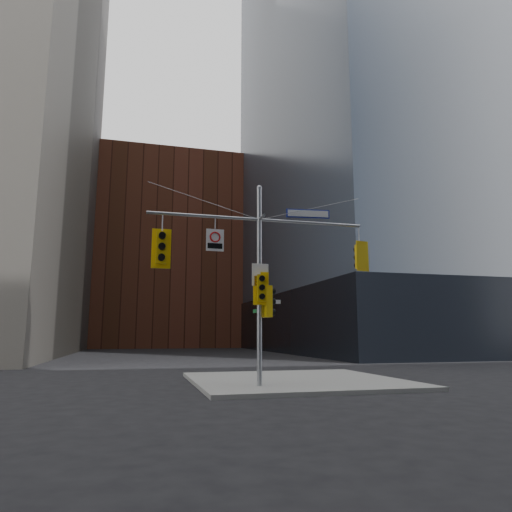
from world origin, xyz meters
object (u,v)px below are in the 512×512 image
traffic_light_east_arm (360,257)px  street_sign_blade (308,214)px  traffic_light_pole_front (261,288)px  regulatory_sign_arm (215,239)px  traffic_light_pole_side (268,301)px  signal_assembly (259,263)px  traffic_light_west_arm (162,248)px

traffic_light_east_arm → street_sign_blade: (-2.07, 0.00, 1.55)m
traffic_light_pole_front → street_sign_blade: (1.89, 0.27, 2.87)m
traffic_light_east_arm → regulatory_sign_arm: size_ratio=1.46×
traffic_light_pole_side → traffic_light_pole_front: bearing=117.3°
signal_assembly → regulatory_sign_arm: signal_assembly is taller
traffic_light_pole_side → traffic_light_west_arm: bearing=76.0°
traffic_light_east_arm → traffic_light_pole_front: traffic_light_east_arm is taller
traffic_light_east_arm → street_sign_blade: size_ratio=0.70×
signal_assembly → traffic_light_pole_front: (0.00, -0.27, -0.94)m
signal_assembly → street_sign_blade: bearing=0.1°
traffic_light_east_arm → traffic_light_pole_side: (-3.64, 0.02, -1.77)m
traffic_light_east_arm → traffic_light_pole_side: bearing=-11.7°
signal_assembly → traffic_light_west_arm: size_ratio=5.79×
traffic_light_west_arm → traffic_light_pole_front: size_ratio=1.19×
traffic_light_pole_side → street_sign_blade: (1.57, -0.02, 3.32)m
traffic_light_west_arm → traffic_light_pole_side: 4.17m
traffic_light_east_arm → traffic_light_west_arm: bearing=-11.5°
traffic_light_pole_front → traffic_light_west_arm: bearing=-176.0°
traffic_light_east_arm → traffic_light_pole_side: size_ratio=1.03×
traffic_light_east_arm → regulatory_sign_arm: regulatory_sign_arm is taller
traffic_light_west_arm → traffic_light_pole_front: (3.45, -0.28, -1.32)m
regulatory_sign_arm → street_sign_blade: bearing=-2.4°
traffic_light_pole_side → traffic_light_pole_front: (-0.32, -0.29, 0.45)m
traffic_light_west_arm → regulatory_sign_arm: size_ratio=1.76×
signal_assembly → traffic_light_west_arm: 3.47m
traffic_light_west_arm → regulatory_sign_arm: 1.87m
signal_assembly → regulatory_sign_arm: size_ratio=10.17×
traffic_light_west_arm → traffic_light_east_arm: size_ratio=1.20×
traffic_light_east_arm → traffic_light_pole_front: (-3.97, -0.27, -1.32)m
street_sign_blade → traffic_light_east_arm: bearing=6.5°
traffic_light_west_arm → traffic_light_pole_front: traffic_light_west_arm is taller
traffic_light_pole_front → street_sign_blade: bearing=16.8°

